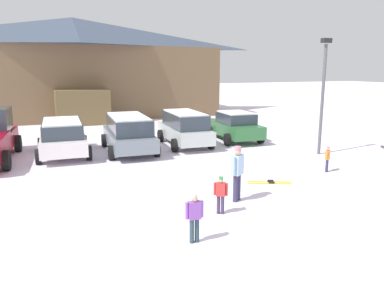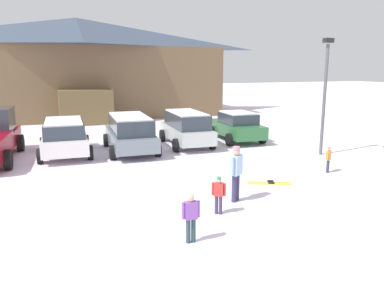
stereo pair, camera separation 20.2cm
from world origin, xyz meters
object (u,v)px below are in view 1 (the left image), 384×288
Objects in this scene: parked_silver_wagon at (185,127)px; skier_child_in_purple_jacket at (194,215)px; parked_green_coupe at (235,126)px; pair_of_skis at (270,182)px; ski_lodge at (75,67)px; parked_grey_wagon at (129,132)px; parked_white_suv at (63,137)px; skier_adult_in_blue_parka at (237,170)px; skier_child_in_red_jacket at (221,193)px; skier_child_in_orange_jacket at (327,158)px; lamp_post at (323,90)px.

parked_silver_wagon reaches higher than skier_child_in_purple_jacket.
parked_green_coupe is 2.74× the size of pair_of_skis.
ski_lodge is 4.65× the size of parked_grey_wagon.
skier_adult_in_blue_parka is (4.39, -8.17, 0.07)m from parked_white_suv.
parked_silver_wagon is 3.84× the size of skier_child_in_purple_jacket.
ski_lodge is 14.72m from parked_white_suv.
skier_adult_in_blue_parka reaches higher than skier_child_in_red_jacket.
parked_silver_wagon is at bearing 74.85° from skier_child_in_red_jacket.
skier_child_in_red_jacket is at bearing -141.24° from skier_adult_in_blue_parka.
parked_silver_wagon is at bearing 69.96° from skier_child_in_purple_jacket.
ski_lodge reaches higher than skier_adult_in_blue_parka.
parked_green_coupe reaches higher than pair_of_skis.
pair_of_skis is at bearing -86.71° from parked_silver_wagon.
parked_white_suv reaches higher than skier_child_in_orange_jacket.
skier_child_in_orange_jacket is at bearing -71.20° from ski_lodge.
parked_silver_wagon reaches higher than parked_white_suv.
lamp_post reaches higher than parked_white_suv.
skier_child_in_orange_jacket is (0.23, -6.91, -0.25)m from parked_green_coupe.
skier_child_in_red_jacket is at bearing -105.15° from parked_silver_wagon.
parked_silver_wagon is 7.46m from skier_child_in_orange_jacket.
skier_child_in_purple_jacket is 1.85m from skier_child_in_red_jacket.
skier_child_in_orange_jacket is at bearing -125.34° from lamp_post.
ski_lodge is 22.76m from skier_adult_in_blue_parka.
skier_adult_in_blue_parka is 7.91m from lamp_post.
parked_silver_wagon is at bearing 115.69° from skier_child_in_orange_jacket.
parked_white_suv is 9.28m from skier_adult_in_blue_parka.
parked_green_coupe is at bearing -63.82° from ski_lodge.
parked_green_coupe is 12.42m from skier_child_in_purple_jacket.
parked_green_coupe is at bearing 114.59° from lamp_post.
ski_lodge reaches higher than skier_child_in_orange_jacket.
parked_white_suv is 4.19× the size of skier_child_in_red_jacket.
parked_grey_wagon reaches higher than skier_child_in_purple_jacket.
lamp_post reaches higher than parked_green_coupe.
skier_child_in_orange_jacket is 2.90m from pair_of_skis.
skier_adult_in_blue_parka is at bearing 38.76° from skier_child_in_red_jacket.
pair_of_skis is (0.41, -7.10, -0.91)m from parked_silver_wagon.
parked_grey_wagon is at bearing 116.58° from pair_of_skis.
parked_grey_wagon is at bearing 93.68° from skier_child_in_red_jacket.
ski_lodge reaches higher than parked_green_coupe.
skier_child_in_purple_jacket reaches higher than pair_of_skis.
pair_of_skis is (4.31, -21.33, -3.91)m from ski_lodge.
parked_grey_wagon is at bearing 85.59° from skier_child_in_purple_jacket.
parked_grey_wagon is at bearing -174.76° from parked_green_coupe.
parked_grey_wagon is 7.60m from pair_of_skis.
pair_of_skis is at bearing -172.13° from skier_child_in_orange_jacket.
parked_silver_wagon is 2.96× the size of pair_of_skis.
lamp_post is at bearing -25.76° from parked_grey_wagon.
lamp_post reaches higher than skier_child_in_orange_jacket.
parked_grey_wagon is 9.08m from lamp_post.
parked_silver_wagon reaches higher than parked_green_coupe.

